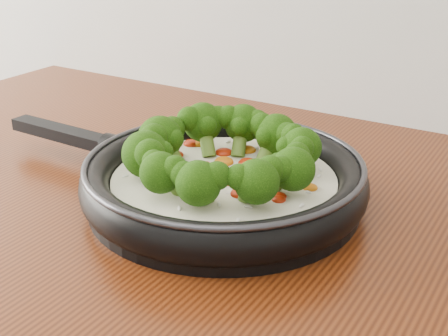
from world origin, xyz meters
The scene contains 1 object.
skillet centered at (-0.07, 1.08, 0.94)m, with size 0.57×0.37×0.11m.
Camera 1 is at (0.30, 0.47, 1.26)m, focal length 49.19 mm.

